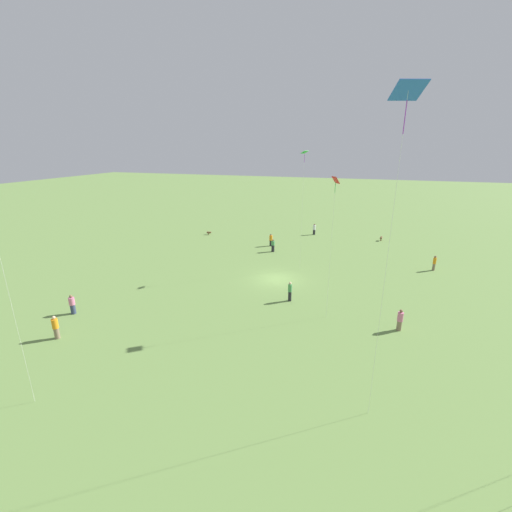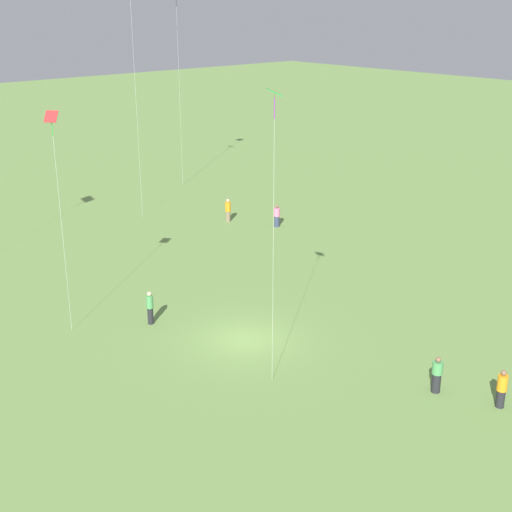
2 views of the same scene
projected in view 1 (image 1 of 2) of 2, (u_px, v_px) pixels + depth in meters
ground_plane at (277, 279)px, 35.76m from camera, size 240.00×240.00×0.00m
person_0 at (400, 320)px, 25.62m from camera, size 0.59×0.59×1.71m
person_1 at (290, 291)px, 30.48m from camera, size 0.38×0.38×1.82m
person_2 at (434, 263)px, 38.00m from camera, size 0.35×0.35×1.71m
person_3 at (271, 240)px, 47.31m from camera, size 0.60×0.60×1.72m
person_4 at (273, 246)px, 44.77m from camera, size 0.64×0.64×1.68m
person_5 at (314, 229)px, 53.34m from camera, size 0.61×0.61×1.73m
person_6 at (56, 327)px, 24.52m from camera, size 0.49×0.49×1.79m
person_7 at (72, 305)px, 28.18m from camera, size 0.62×0.62×1.68m
kite_0 at (407, 104)px, 13.28m from camera, size 1.35×1.45×15.65m
kite_4 at (335, 191)px, 24.76m from camera, size 0.72×0.68×11.21m
kite_6 at (304, 162)px, 35.13m from camera, size 0.86×0.84×12.82m
dog_0 at (381, 238)px, 50.04m from camera, size 0.73×0.39×0.63m
dog_1 at (209, 233)px, 53.48m from camera, size 0.32×0.74×0.52m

